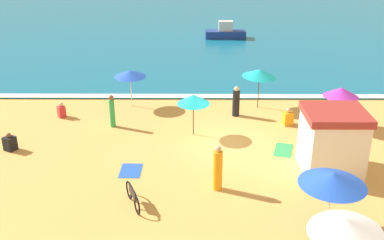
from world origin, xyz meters
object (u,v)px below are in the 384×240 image
object	(u,v)px
parked_bicycle	(133,196)
beachgoer_9	(112,111)
beach_umbrella_4	(260,73)
beach_umbrella_3	(346,226)
lifeguard_cabana	(332,141)
beachgoer_2	(61,111)
beachgoer_1	(236,102)
small_boat_0	(226,33)
beachgoer_7	(10,143)
beach_umbrella_7	(341,92)
beach_umbrella_1	(193,99)
beachgoer_4	(218,169)
beach_umbrella_6	(130,74)
beachgoer_6	(288,118)
beach_umbrella_2	(333,179)

from	to	relation	value
parked_bicycle	beachgoer_9	size ratio (longest dim) A/B	0.98
beach_umbrella_4	beach_umbrella_3	bearing A→B (deg)	-87.94
lifeguard_cabana	beachgoer_2	xyz separation A→B (m)	(-13.04, 5.83, -1.02)
beachgoer_1	beachgoer_9	size ratio (longest dim) A/B	0.98
lifeguard_cabana	beachgoer_2	size ratio (longest dim) A/B	3.19
beachgoer_1	small_boat_0	world-z (taller)	beachgoer_1
beachgoer_1	beachgoer_7	size ratio (longest dim) A/B	1.95
beachgoer_7	small_boat_0	size ratio (longest dim) A/B	0.23
lifeguard_cabana	beach_umbrella_7	xyz separation A→B (m)	(1.67, 4.61, 0.51)
beach_umbrella_1	beachgoer_4	bearing A→B (deg)	-79.43
lifeguard_cabana	beach_umbrella_4	bearing A→B (deg)	106.02
lifeguard_cabana	beach_umbrella_3	world-z (taller)	lifeguard_cabana
beach_umbrella_1	beachgoer_2	xyz separation A→B (m)	(-7.22, 2.22, -1.51)
beach_umbrella_4	beachgoer_7	distance (m)	13.54
beach_umbrella_3	beachgoer_2	distance (m)	17.12
beach_umbrella_3	beach_umbrella_4	distance (m)	14.17
beachgoer_7	beachgoer_9	distance (m)	5.15
beach_umbrella_4	beach_umbrella_6	bearing A→B (deg)	178.69
beachgoer_2	small_boat_0	distance (m)	21.39
beach_umbrella_3	beachgoer_9	xyz separation A→B (m)	(-8.42, 11.36, -1.20)
beach_umbrella_3	beachgoer_6	distance (m)	11.79
beach_umbrella_3	parked_bicycle	xyz separation A→B (m)	(-6.46, 4.08, -1.67)
beachgoer_7	beach_umbrella_4	bearing A→B (deg)	24.33
lifeguard_cabana	beachgoer_4	xyz separation A→B (m)	(-4.85, -1.57, -0.50)
small_boat_0	beach_umbrella_1	bearing A→B (deg)	-97.88
beach_umbrella_6	parked_bicycle	size ratio (longest dim) A/B	1.28
beachgoer_9	lifeguard_cabana	bearing A→B (deg)	-24.45
beach_umbrella_6	beachgoer_2	bearing A→B (deg)	-154.95
beach_umbrella_4	beachgoer_4	xyz separation A→B (m)	(-2.74, -8.93, -1.17)
beach_umbrella_1	beachgoer_2	size ratio (longest dim) A/B	2.49
beach_umbrella_1	beachgoer_2	distance (m)	7.70
lifeguard_cabana	small_boat_0	distance (m)	24.85
beachgoer_7	beachgoer_4	bearing A→B (deg)	-19.63
beach_umbrella_6	beachgoer_2	distance (m)	4.30
beach_umbrella_4	beachgoer_6	xyz separation A→B (m)	(1.26, -2.51, -1.67)
lifeguard_cabana	beach_umbrella_6	world-z (taller)	lifeguard_cabana
beach_umbrella_4	beachgoer_4	bearing A→B (deg)	-107.07
beachgoer_9	beachgoer_1	bearing A→B (deg)	13.24
beach_umbrella_1	beach_umbrella_6	world-z (taller)	beach_umbrella_6
beach_umbrella_3	beach_umbrella_4	xyz separation A→B (m)	(-0.51, 14.16, 0.01)
beachgoer_7	beachgoer_9	xyz separation A→B (m)	(4.33, 2.74, 0.50)
beach_umbrella_2	beachgoer_2	bearing A→B (deg)	139.67
beach_umbrella_2	beach_umbrella_4	size ratio (longest dim) A/B	1.17
beach_umbrella_2	beachgoer_9	size ratio (longest dim) A/B	1.83
beach_umbrella_6	parked_bicycle	world-z (taller)	beach_umbrella_6
beach_umbrella_6	beachgoer_7	xyz separation A→B (m)	(-4.94, -5.70, -1.60)
beach_umbrella_7	beachgoer_9	distance (m)	11.74
parked_bicycle	beachgoer_2	size ratio (longest dim) A/B	1.98
parked_bicycle	beachgoer_9	distance (m)	7.55
beach_umbrella_6	small_boat_0	size ratio (longest dim) A/B	0.59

